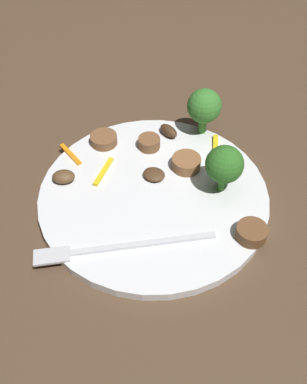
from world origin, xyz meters
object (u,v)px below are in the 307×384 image
broccoli_floret_0 (224,165)px  sausage_slice_3 (186,163)px  fork (112,248)px  mushroom_1 (64,177)px  sausage_slice_0 (104,139)px  sausage_slice_2 (149,143)px  pepper_strip_1 (215,152)px  broccoli_floret_1 (204,107)px  sausage_slice_1 (252,233)px  mushroom_2 (169,131)px  pepper_strip_0 (70,154)px  plate (154,195)px  mushroom_0 (154,174)px  pepper_strip_2 (103,172)px

broccoli_floret_0 → sausage_slice_3: broccoli_floret_0 is taller
fork → mushroom_1: size_ratio=7.08×
sausage_slice_0 → sausage_slice_2: bearing=154.6°
pepper_strip_1 → broccoli_floret_1: bearing=-89.8°
sausage_slice_1 → sausage_slice_0: bearing=-59.8°
mushroom_2 → pepper_strip_1: mushroom_2 is taller
broccoli_floret_0 → sausage_slice_1: bearing=91.8°
sausage_slice_3 → pepper_strip_0: (0.12, -0.06, -0.01)m
plate → broccoli_floret_1: 0.13m
broccoli_floret_1 → mushroom_2: size_ratio=2.24×
plate → fork: 0.09m
fork → pepper_strip_0: same height
fork → mushroom_0: bearing=-121.6°
pepper_strip_0 → sausage_slice_1: bearing=130.7°
mushroom_0 → pepper_strip_0: mushroom_0 is taller
mushroom_2 → fork: bearing=53.1°
broccoli_floret_1 → pepper_strip_1: 0.06m
broccoli_floret_1 → mushroom_1: (0.18, 0.03, -0.03)m
sausage_slice_2 → mushroom_2: same height
pepper_strip_0 → pepper_strip_1: (-0.17, 0.05, 0.00)m
pepper_strip_1 → mushroom_1: bearing=-3.3°
sausage_slice_3 → sausage_slice_0: bearing=-41.3°
sausage_slice_2 → pepper_strip_1: (-0.07, 0.04, -0.00)m
plate → broccoli_floret_0: bearing=165.8°
mushroom_1 → pepper_strip_0: bearing=-109.9°
sausage_slice_3 → fork: bearing=37.7°
broccoli_floret_1 → mushroom_1: bearing=10.2°
mushroom_1 → fork: bearing=104.8°
broccoli_floret_0 → pepper_strip_0: size_ratio=1.38×
sausage_slice_1 → pepper_strip_0: sausage_slice_1 is taller
fork → sausage_slice_3: size_ratio=5.38×
fork → sausage_slice_0: sausage_slice_0 is taller
sausage_slice_2 → mushroom_2: (-0.03, -0.01, -0.00)m
broccoli_floret_1 → mushroom_1: broccoli_floret_1 is taller
mushroom_1 → pepper_strip_2: mushroom_1 is taller
pepper_strip_0 → pepper_strip_2: (-0.03, 0.04, 0.00)m
sausage_slice_2 → pepper_strip_0: sausage_slice_2 is taller
fork → pepper_strip_1: size_ratio=3.02×
broccoli_floret_0 → mushroom_0: 0.08m
broccoli_floret_0 → broccoli_floret_1: broccoli_floret_1 is taller
plate → sausage_slice_1: size_ratio=8.09×
broccoli_floret_0 → sausage_slice_1: broccoli_floret_0 is taller
sausage_slice_2 → fork: bearing=58.7°
sausage_slice_2 → pepper_strip_2: bearing=22.5°
broccoli_floret_0 → pepper_strip_0: bearing=-35.4°
sausage_slice_2 → pepper_strip_2: size_ratio=0.59×
sausage_slice_0 → mushroom_1: size_ratio=1.29×
mushroom_1 → sausage_slice_0: bearing=-139.7°
mushroom_2 → sausage_slice_0: bearing=-6.9°
pepper_strip_2 → mushroom_0: bearing=155.6°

